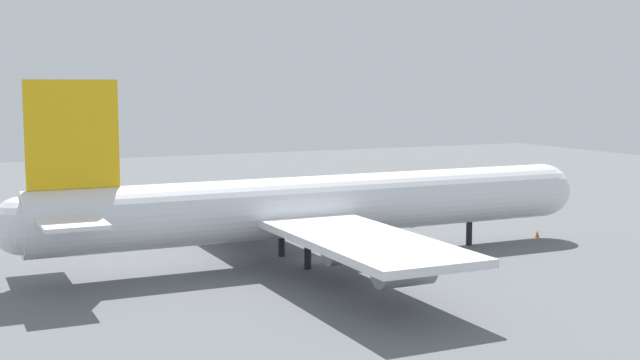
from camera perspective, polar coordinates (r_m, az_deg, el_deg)
The scene contains 4 objects.
ground_plane at distance 87.37m, azimuth -0.00°, elevation -5.52°, with size 258.83×258.83×0.00m, color slate.
cargo_airplane at distance 86.22m, azimuth -0.18°, elevation -1.83°, with size 64.71×54.99×18.79m.
fuel_truck at distance 109.69m, azimuth 5.11°, elevation -2.39°, with size 4.96×5.15×2.32m.
safety_cone_nose at distance 103.17m, azimuth 14.73°, elevation -3.62°, with size 0.58×0.58×0.83m, color orange.
Camera 1 is at (-36.33, -77.30, 18.42)m, focal length 46.49 mm.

